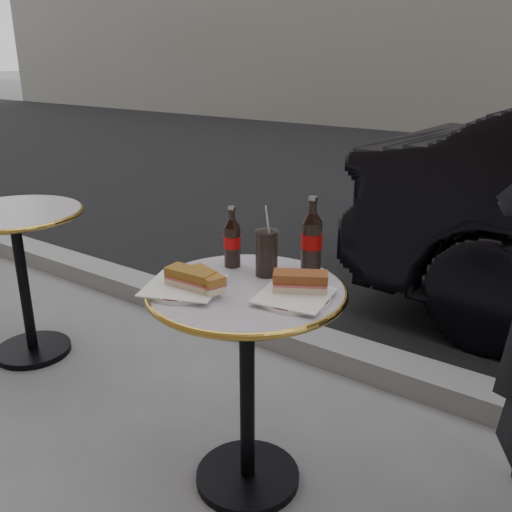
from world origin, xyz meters
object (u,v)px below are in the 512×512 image
Objects in this scene: cola_bottle_right at (312,234)px; cola_bottle_left at (232,237)px; plate_left at (184,288)px; cola_glass at (267,253)px; bistro_table at (247,390)px; plate_right at (294,298)px.

cola_bottle_left is at bearing -153.90° from cola_bottle_right.
cola_glass reaches higher than plate_left.
cola_bottle_right is at bearing 50.29° from cola_glass.
cola_bottle_right reaches higher than cola_glass.
cola_bottle_left reaches higher than bistro_table.
plate_right is at bearing 1.74° from bistro_table.
cola_glass is at bearing -0.29° from cola_bottle_left.
bistro_table is 0.51m from cola_bottle_left.
cola_glass reaches higher than bistro_table.
plate_left is at bearing -122.45° from cola_bottle_right.
bistro_table is at bearing -178.26° from plate_right.
plate_right is 0.35m from cola_bottle_left.
bistro_table is at bearing -39.14° from cola_bottle_left.
plate_right is 0.22m from cola_glass.
cola_bottle_right reaches higher than cola_bottle_left.
cola_bottle_right is (0.23, 0.36, 0.12)m from plate_left.
cola_bottle_left is (-0.15, 0.12, 0.47)m from bistro_table.
cola_bottle_right is at bearing 109.12° from plate_right.
plate_right is 0.85× the size of cola_bottle_right.
cola_bottle_right is 1.66× the size of cola_glass.
cola_bottle_left is 0.82× the size of cola_bottle_right.
cola_bottle_left is at bearing 91.14° from plate_left.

